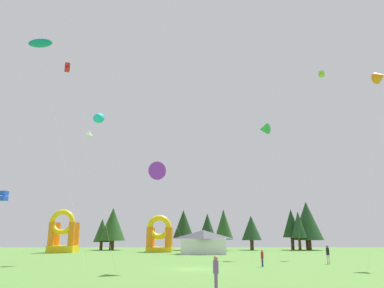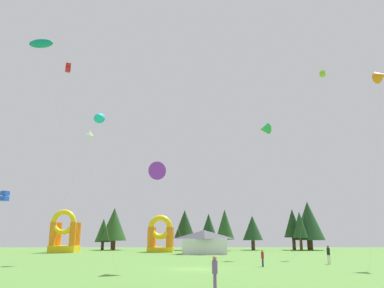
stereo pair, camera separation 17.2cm
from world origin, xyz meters
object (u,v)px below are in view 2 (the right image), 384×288
at_px(kite_teal_parafoil, 40,44).
at_px(kite_white_diamond, 89,137).
at_px(kite_orange_delta, 380,76).
at_px(kite_blue_box, 4,196).
at_px(kite_purple_delta, 154,171).
at_px(kite_green_delta, 264,129).
at_px(inflatable_orange_dome, 160,238).
at_px(inflatable_red_slide, 64,236).
at_px(kite_red_box, 67,68).
at_px(kite_cyan_delta, 98,116).
at_px(festival_tent, 204,242).
at_px(person_far_side, 328,253).
at_px(kite_lime_box, 322,75).
at_px(person_left_edge, 262,257).
at_px(person_near_camera, 214,270).

bearing_deg(kite_teal_parafoil, kite_white_diamond, 54.13).
bearing_deg(kite_orange_delta, kite_blue_box, 176.83).
height_order(kite_purple_delta, kite_blue_box, kite_purple_delta).
relative_size(kite_orange_delta, kite_purple_delta, 2.24).
height_order(kite_green_delta, inflatable_orange_dome, kite_green_delta).
xyz_separation_m(kite_teal_parafoil, inflatable_red_slide, (-3.84, 25.54, -22.75)).
xyz_separation_m(kite_red_box, kite_purple_delta, (13.73, -14.36, -16.68)).
bearing_deg(kite_orange_delta, inflatable_orange_dome, 131.42).
height_order(kite_cyan_delta, kite_blue_box, kite_cyan_delta).
xyz_separation_m(kite_teal_parafoil, festival_tent, (20.30, 20.20, -23.67)).
relative_size(kite_red_box, kite_teal_parafoil, 0.98).
height_order(kite_purple_delta, person_far_side, kite_purple_delta).
bearing_deg(inflatable_orange_dome, kite_blue_box, -117.85).
bearing_deg(inflatable_orange_dome, festival_tent, -43.90).
bearing_deg(festival_tent, kite_blue_box, -137.22).
relative_size(kite_white_diamond, person_far_side, 8.62).
bearing_deg(festival_tent, person_far_side, -59.89).
height_order(kite_blue_box, festival_tent, kite_blue_box).
xyz_separation_m(kite_red_box, inflatable_orange_dome, (11.40, 21.46, -22.62)).
xyz_separation_m(kite_red_box, kite_green_delta, (27.27, 3.68, -7.58)).
xyz_separation_m(kite_lime_box, kite_orange_delta, (0.38, -16.07, -7.47)).
distance_m(person_left_edge, festival_tent, 24.78).
xyz_separation_m(kite_purple_delta, person_left_edge, (9.97, 4.25, -7.47)).
relative_size(kite_orange_delta, inflatable_red_slide, 2.86).
xyz_separation_m(kite_blue_box, person_far_side, (34.46, -0.43, -5.92)).
bearing_deg(kite_white_diamond, festival_tent, 41.15).
height_order(person_near_camera, festival_tent, festival_tent).
bearing_deg(inflatable_red_slide, person_far_side, -35.97).
xyz_separation_m(inflatable_orange_dome, inflatable_red_slide, (-16.59, -1.92, 0.30)).
height_order(kite_teal_parafoil, person_far_side, kite_teal_parafoil).
bearing_deg(person_far_side, kite_red_box, -12.96).
distance_m(kite_white_diamond, person_far_side, 32.09).
bearing_deg(inflatable_red_slide, kite_blue_box, -85.87).
height_order(inflatable_red_slide, festival_tent, inflatable_red_slide).
distance_m(person_far_side, festival_tent, 24.32).
bearing_deg(kite_lime_box, kite_green_delta, -160.30).
relative_size(kite_cyan_delta, kite_teal_parafoil, 0.68).
distance_m(kite_teal_parafoil, kite_purple_delta, 24.30).
xyz_separation_m(person_near_camera, inflatable_red_slide, (-23.45, 44.98, 1.70)).
bearing_deg(inflatable_orange_dome, kite_cyan_delta, -102.84).
bearing_deg(person_near_camera, kite_purple_delta, 44.34).
height_order(kite_cyan_delta, kite_purple_delta, kite_cyan_delta).
relative_size(person_left_edge, festival_tent, 0.22).
bearing_deg(person_left_edge, person_near_camera, 13.98).
bearing_deg(inflatable_red_slide, kite_green_delta, -26.04).
xyz_separation_m(kite_orange_delta, inflatable_orange_dome, (-26.60, 30.15, -17.56)).
relative_size(kite_red_box, kite_white_diamond, 1.59).
height_order(kite_cyan_delta, person_left_edge, kite_cyan_delta).
distance_m(kite_green_delta, inflatable_red_slide, 39.02).
bearing_deg(kite_orange_delta, festival_tent, 129.77).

